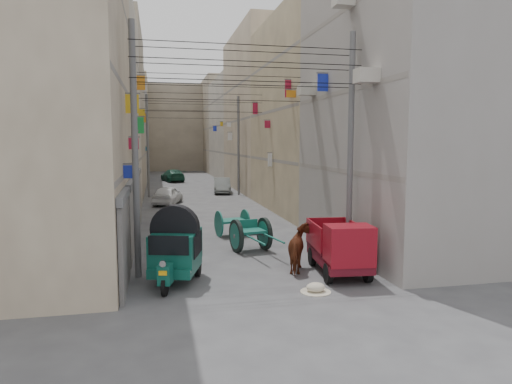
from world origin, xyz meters
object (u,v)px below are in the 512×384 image
object	(u,v)px
horse	(301,248)
tonga_cart	(251,234)
feed_sack	(316,287)
mini_truck	(342,250)
distant_car_white	(168,195)
distant_car_grey	(222,185)
second_cart	(232,222)
distant_car_green	(173,175)
auto_rickshaw	(175,248)

from	to	relation	value
horse	tonga_cart	bearing A→B (deg)	-51.41
feed_sack	mini_truck	bearing A→B (deg)	43.97
distant_car_white	distant_car_grey	xyz separation A→B (m)	(4.71, 6.34, -0.00)
second_cart	horse	xyz separation A→B (m)	(1.32, -6.18, 0.12)
tonga_cart	feed_sack	bearing A→B (deg)	-92.19
second_cart	feed_sack	bearing A→B (deg)	-93.16
feed_sack	distant_car_green	distance (m)	39.16
second_cart	distant_car_white	xyz separation A→B (m)	(-2.63, 11.63, 0.00)
tonga_cart	horse	distance (m)	3.27
second_cart	distant_car_white	world-z (taller)	distant_car_white
distant_car_white	feed_sack	bearing A→B (deg)	115.97
tonga_cart	second_cart	bearing A→B (deg)	83.39
mini_truck	distant_car_green	world-z (taller)	mini_truck
feed_sack	distant_car_grey	bearing A→B (deg)	87.78
auto_rickshaw	feed_sack	xyz separation A→B (m)	(3.89, -1.84, -0.94)
horse	distant_car_green	xyz separation A→B (m)	(-2.96, 36.84, -0.09)
mini_truck	distant_car_white	distance (m)	19.41
auto_rickshaw	horse	xyz separation A→B (m)	(4.15, 0.38, -0.31)
second_cart	distant_car_grey	bearing A→B (deg)	73.05
auto_rickshaw	second_cart	size ratio (longest dim) A/B	1.74
distant_car_white	auto_rickshaw	bearing A→B (deg)	104.91
horse	distant_car_white	distance (m)	18.25
tonga_cart	mini_truck	xyz separation A→B (m)	(2.15, -4.02, 0.18)
second_cart	distant_car_grey	size ratio (longest dim) A/B	0.40
horse	distant_car_green	world-z (taller)	horse
distant_car_green	feed_sack	bearing A→B (deg)	82.14
mini_truck	distant_car_green	bearing A→B (deg)	101.95
horse	distant_car_white	size ratio (longest dim) A/B	0.48
second_cart	distant_car_white	bearing A→B (deg)	92.41
feed_sack	distant_car_white	bearing A→B (deg)	100.44
auto_rickshaw	horse	size ratio (longest dim) A/B	1.49
distant_car_white	distant_car_green	distance (m)	19.05
auto_rickshaw	mini_truck	size ratio (longest dim) A/B	0.81
second_cart	horse	size ratio (longest dim) A/B	0.86
feed_sack	distant_car_grey	world-z (taller)	distant_car_grey
distant_car_grey	horse	bearing A→B (deg)	-85.18
distant_car_white	distant_car_green	xyz separation A→B (m)	(1.00, 19.03, 0.03)
auto_rickshaw	distant_car_green	distance (m)	37.24
distant_car_white	distant_car_grey	world-z (taller)	same
auto_rickshaw	second_cart	bearing A→B (deg)	82.27
second_cart	horse	world-z (taller)	horse
distant_car_grey	distant_car_white	bearing A→B (deg)	-120.02
mini_truck	distant_car_grey	bearing A→B (deg)	96.57
auto_rickshaw	mini_truck	xyz separation A→B (m)	(5.21, -0.56, -0.22)
feed_sack	distant_car_grey	xyz separation A→B (m)	(1.02, 26.37, 0.50)
feed_sack	horse	bearing A→B (deg)	83.25
tonga_cart	horse	bearing A→B (deg)	-81.61
distant_car_grey	distant_car_green	distance (m)	13.22
auto_rickshaw	distant_car_white	size ratio (longest dim) A/B	0.72
horse	distant_car_grey	world-z (taller)	horse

